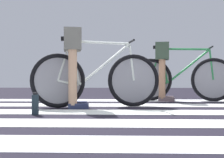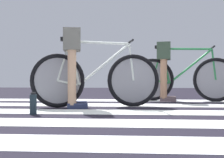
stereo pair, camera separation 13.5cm
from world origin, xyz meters
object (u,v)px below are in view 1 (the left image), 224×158
Objects in this scene: water_bottle at (35,104)px; bicycle_1_of_2 at (96,79)px; cyclist_1_of_2 at (73,57)px; bicycle_2_of_2 at (181,78)px; cyclist_2_of_2 at (162,63)px.

bicycle_1_of_2 is at bearing 51.56° from water_bottle.
bicycle_2_of_2 is at bearing 21.48° from cyclist_1_of_2.
cyclist_2_of_2 is 2.46m from water_bottle.
bicycle_1_of_2 is 0.42m from cyclist_1_of_2.
bicycle_1_of_2 is 0.99× the size of bicycle_2_of_2.
bicycle_2_of_2 is 2.61m from water_bottle.
cyclist_1_of_2 is 1.06× the size of cyclist_2_of_2.
bicycle_1_of_2 is 7.06× the size of water_bottle.
cyclist_1_of_2 is 1.97m from bicycle_2_of_2.
bicycle_1_of_2 reaches higher than water_bottle.
cyclist_2_of_2 reaches higher than bicycle_2_of_2.
bicycle_2_of_2 is (1.65, 1.04, -0.28)m from cyclist_1_of_2.
bicycle_1_of_2 is 1.66m from bicycle_2_of_2.
bicycle_1_of_2 and bicycle_2_of_2 have the same top height.
bicycle_2_of_2 is 0.40m from cyclist_2_of_2.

